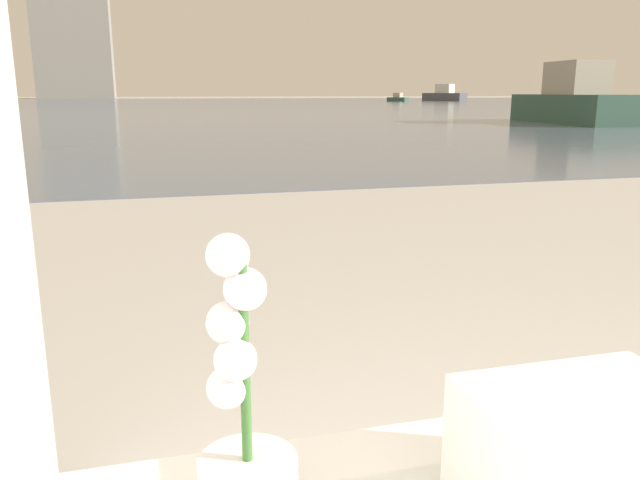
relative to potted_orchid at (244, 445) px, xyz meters
name	(u,v)px	position (x,y,z in m)	size (l,w,h in m)	color
potted_orchid	(244,445)	(0.00, 0.00, 0.00)	(0.12, 0.12, 0.37)	silver
towel_stack	(580,451)	(0.41, -0.07, -0.04)	(0.29, 0.19, 0.16)	white
harbor_water	(154,104)	(0.60, 61.13, -0.69)	(180.00, 110.00, 0.01)	slate
harbor_boat_0	(574,102)	(14.64, 18.89, 0.07)	(2.50, 5.89, 2.15)	#335647
harbor_boat_1	(444,95)	(36.99, 74.52, 0.05)	(4.57, 5.76, 2.09)	#4C4C51
harbor_boat_3	(398,98)	(29.20, 71.15, -0.33)	(2.15, 2.80, 1.01)	#335647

